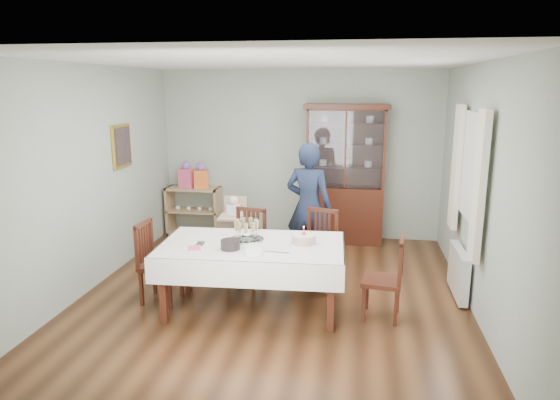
% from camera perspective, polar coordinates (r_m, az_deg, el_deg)
% --- Properties ---
extents(floor, '(5.00, 5.00, 0.00)m').
position_cam_1_polar(floor, '(6.09, -0.68, -10.71)').
color(floor, '#593319').
rests_on(floor, ground).
extents(room_shell, '(5.00, 5.00, 5.00)m').
position_cam_1_polar(room_shell, '(6.15, 0.10, 6.03)').
color(room_shell, '#9EAA99').
rests_on(room_shell, floor).
extents(dining_table, '(2.05, 1.24, 0.76)m').
position_cam_1_polar(dining_table, '(5.60, -3.16, -8.66)').
color(dining_table, '#431810').
rests_on(dining_table, floor).
extents(china_cabinet, '(1.30, 0.48, 2.18)m').
position_cam_1_polar(china_cabinet, '(7.88, 7.46, 3.16)').
color(china_cabinet, '#431810').
rests_on(china_cabinet, floor).
extents(sideboard, '(0.90, 0.38, 0.80)m').
position_cam_1_polar(sideboard, '(8.49, -9.81, -1.21)').
color(sideboard, tan).
rests_on(sideboard, floor).
extents(picture_frame, '(0.04, 0.48, 0.58)m').
position_cam_1_polar(picture_frame, '(7.10, -17.65, 5.90)').
color(picture_frame, gold).
rests_on(picture_frame, room_shell).
extents(window, '(0.04, 1.02, 1.22)m').
position_cam_1_polar(window, '(6.01, 21.19, 3.50)').
color(window, white).
rests_on(window, room_shell).
extents(curtain_left, '(0.07, 0.30, 1.55)m').
position_cam_1_polar(curtain_left, '(5.42, 21.81, 1.43)').
color(curtain_left, silver).
rests_on(curtain_left, room_shell).
extents(curtain_right, '(0.07, 0.30, 1.55)m').
position_cam_1_polar(curtain_right, '(6.61, 19.52, 3.54)').
color(curtain_right, silver).
rests_on(curtain_right, room_shell).
extents(radiator, '(0.10, 0.80, 0.55)m').
position_cam_1_polar(radiator, '(6.31, 19.72, -7.74)').
color(radiator, white).
rests_on(radiator, floor).
extents(chair_far_left, '(0.49, 0.49, 0.93)m').
position_cam_1_polar(chair_far_left, '(6.35, -3.85, -7.03)').
color(chair_far_left, '#431810').
rests_on(chair_far_left, floor).
extents(chair_far_right, '(0.53, 0.53, 0.95)m').
position_cam_1_polar(chair_far_right, '(6.29, 4.23, -7.22)').
color(chair_far_right, '#431810').
rests_on(chair_far_right, floor).
extents(chair_end_left, '(0.44, 0.44, 0.94)m').
position_cam_1_polar(chair_end_left, '(5.99, -13.54, -8.62)').
color(chair_end_left, '#431810').
rests_on(chair_end_left, floor).
extents(chair_end_right, '(0.46, 0.46, 0.91)m').
position_cam_1_polar(chair_end_right, '(5.54, 11.69, -10.47)').
color(chair_end_right, '#431810').
rests_on(chair_end_right, floor).
extents(woman, '(0.72, 0.56, 1.73)m').
position_cam_1_polar(woman, '(6.67, 3.29, -0.78)').
color(woman, '#151D31').
rests_on(woman, floor).
extents(high_chair, '(0.44, 0.44, 0.98)m').
position_cam_1_polar(high_chair, '(6.99, -5.23, -4.30)').
color(high_chair, black).
rests_on(high_chair, floor).
extents(champagne_tray, '(0.38, 0.38, 0.23)m').
position_cam_1_polar(champagne_tray, '(5.57, -3.82, -3.90)').
color(champagne_tray, silver).
rests_on(champagne_tray, dining_table).
extents(birthday_cake, '(0.30, 0.30, 0.21)m').
position_cam_1_polar(birthday_cake, '(5.42, 2.73, -4.55)').
color(birthday_cake, white).
rests_on(birthday_cake, dining_table).
extents(plate_stack_dark, '(0.25, 0.25, 0.10)m').
position_cam_1_polar(plate_stack_dark, '(5.30, -5.68, -5.08)').
color(plate_stack_dark, black).
rests_on(plate_stack_dark, dining_table).
extents(plate_stack_white, '(0.25, 0.25, 0.09)m').
position_cam_1_polar(plate_stack_white, '(5.14, -3.03, -5.68)').
color(plate_stack_white, white).
rests_on(plate_stack_white, dining_table).
extents(napkin_stack, '(0.16, 0.16, 0.02)m').
position_cam_1_polar(napkin_stack, '(5.38, -9.72, -5.41)').
color(napkin_stack, '#DE5280').
rests_on(napkin_stack, dining_table).
extents(cutlery, '(0.13, 0.17, 0.01)m').
position_cam_1_polar(cutlery, '(5.54, -9.42, -4.89)').
color(cutlery, silver).
rests_on(cutlery, dining_table).
extents(cake_knife, '(0.26, 0.04, 0.01)m').
position_cam_1_polar(cake_knife, '(5.18, -0.32, -5.97)').
color(cake_knife, silver).
rests_on(cake_knife, dining_table).
extents(gift_bag_pink, '(0.26, 0.19, 0.43)m').
position_cam_1_polar(gift_bag_pink, '(8.38, -10.67, 2.71)').
color(gift_bag_pink, '#DE5280').
rests_on(gift_bag_pink, sideboard).
extents(gift_bag_orange, '(0.26, 0.22, 0.42)m').
position_cam_1_polar(gift_bag_orange, '(8.30, -9.02, 2.66)').
color(gift_bag_orange, orange).
rests_on(gift_bag_orange, sideboard).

